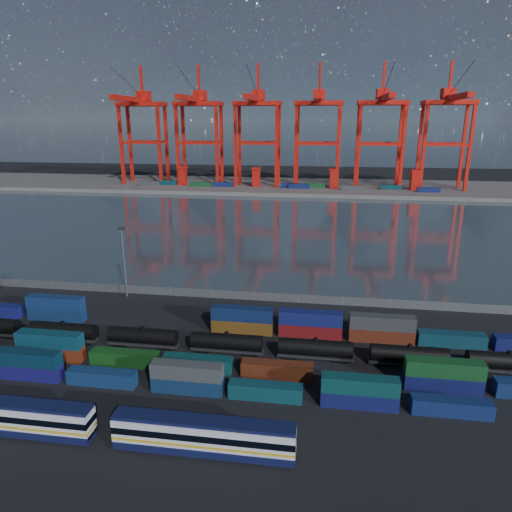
# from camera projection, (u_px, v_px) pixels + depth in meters

# --- Properties ---
(ground) EXTENTS (700.00, 700.00, 0.00)m
(ground) POSITION_uv_depth(u_px,v_px,m) (230.00, 361.00, 78.02)
(ground) COLOR black
(ground) RESTS_ON ground
(harbor_water) EXTENTS (700.00, 700.00, 0.00)m
(harbor_water) POSITION_uv_depth(u_px,v_px,m) (284.00, 226.00, 177.55)
(harbor_water) COLOR #324048
(harbor_water) RESTS_ON ground
(far_quay) EXTENTS (700.00, 70.00, 2.00)m
(far_quay) POSITION_uv_depth(u_px,v_px,m) (299.00, 187.00, 276.81)
(far_quay) COLOR #514F4C
(far_quay) RESTS_ON ground
(distant_mountains) EXTENTS (2470.00, 1100.00, 520.00)m
(distant_mountains) POSITION_uv_depth(u_px,v_px,m) (343.00, 64.00, 1522.96)
(distant_mountains) COLOR #1E2630
(distant_mountains) RESTS_ON ground
(passenger_train) EXTENTS (74.72, 2.81, 4.81)m
(passenger_train) POSITION_uv_depth(u_px,v_px,m) (10.00, 417.00, 59.55)
(passenger_train) COLOR silver
(passenger_train) RESTS_ON ground
(container_row_south) EXTENTS (112.53, 2.23, 4.74)m
(container_row_south) POSITION_uv_depth(u_px,v_px,m) (84.00, 371.00, 71.15)
(container_row_south) COLOR #383B3D
(container_row_south) RESTS_ON ground
(container_row_mid) EXTENTS (140.75, 2.35, 5.00)m
(container_row_mid) POSITION_uv_depth(u_px,v_px,m) (210.00, 362.00, 74.43)
(container_row_mid) COLOR #424347
(container_row_mid) RESTS_ON ground
(container_row_north) EXTENTS (142.08, 2.42, 5.15)m
(container_row_north) POSITION_uv_depth(u_px,v_px,m) (339.00, 328.00, 85.67)
(container_row_north) COLOR navy
(container_row_north) RESTS_ON ground
(tanker_string) EXTENTS (121.55, 2.80, 4.01)m
(tanker_string) POSITION_uv_depth(u_px,v_px,m) (270.00, 346.00, 79.25)
(tanker_string) COLOR black
(tanker_string) RESTS_ON ground
(waterfront_fence) EXTENTS (160.12, 0.12, 2.20)m
(waterfront_fence) POSITION_uv_depth(u_px,v_px,m) (255.00, 296.00, 104.28)
(waterfront_fence) COLOR #595B5E
(waterfront_fence) RESTS_ON ground
(yard_light_mast) EXTENTS (1.60, 0.40, 16.60)m
(yard_light_mast) POSITION_uv_depth(u_px,v_px,m) (124.00, 258.00, 104.22)
(yard_light_mast) COLOR slate
(yard_light_mast) RESTS_ON ground
(gantry_cranes) EXTENTS (202.15, 52.12, 70.58)m
(gantry_cranes) POSITION_uv_depth(u_px,v_px,m) (287.00, 114.00, 259.27)
(gantry_cranes) COLOR red
(gantry_cranes) RESTS_ON ground
(quay_containers) EXTENTS (172.58, 10.99, 2.60)m
(quay_containers) POSITION_uv_depth(u_px,v_px,m) (279.00, 186.00, 263.91)
(quay_containers) COLOR navy
(quay_containers) RESTS_ON far_quay
(straddle_carriers) EXTENTS (140.00, 7.00, 11.10)m
(straddle_carriers) POSITION_uv_depth(u_px,v_px,m) (294.00, 177.00, 265.73)
(straddle_carriers) COLOR red
(straddle_carriers) RESTS_ON far_quay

